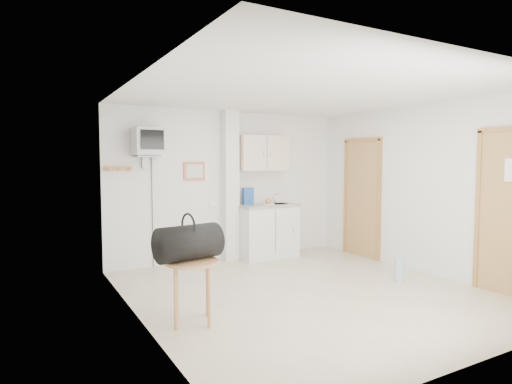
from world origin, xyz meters
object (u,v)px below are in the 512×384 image
crt_television (148,143)px  round_table (192,270)px  water_bottle (399,269)px  duffel_bag (188,242)px

crt_television → round_table: size_ratio=3.32×
water_bottle → round_table: bearing=-179.0°
round_table → duffel_bag: (-0.02, 0.03, 0.28)m
crt_television → duffel_bag: 2.53m
duffel_bag → water_bottle: size_ratio=1.88×
duffel_bag → crt_television: bearing=74.6°
crt_television → round_table: (-0.20, -2.29, -1.39)m
crt_television → round_table: crt_television is taller
round_table → water_bottle: size_ratio=1.73×
duffel_bag → water_bottle: bearing=-9.3°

